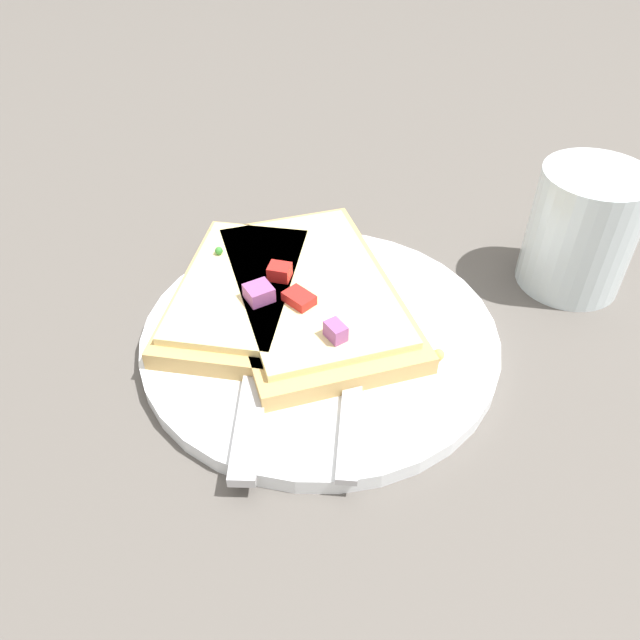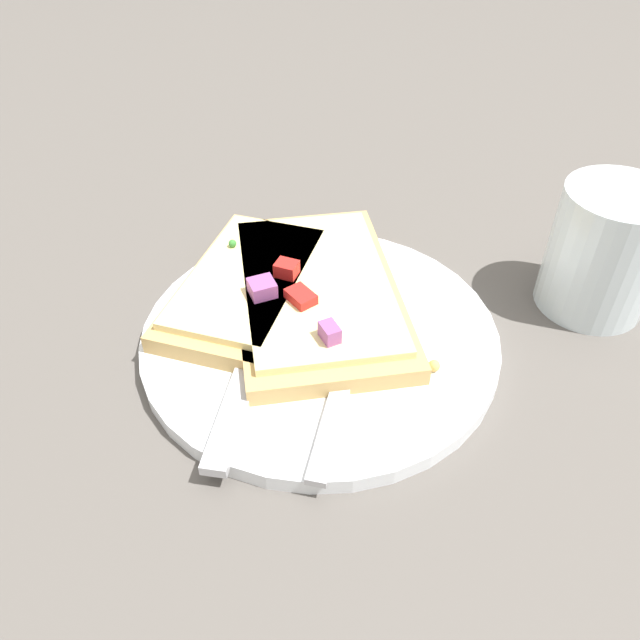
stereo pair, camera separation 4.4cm
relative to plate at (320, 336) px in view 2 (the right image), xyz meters
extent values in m
plane|color=#56514C|center=(0.00, 0.00, -0.01)|extent=(4.00, 4.00, 0.00)
cylinder|color=white|center=(0.00, 0.00, 0.00)|extent=(0.26, 0.26, 0.01)
cube|color=#B7B7BC|center=(0.03, -0.06, 0.01)|extent=(0.02, 0.13, 0.01)
cube|color=#B7B7BC|center=(0.03, 0.02, 0.01)|extent=(0.03, 0.05, 0.01)
cube|color=#B7B7BC|center=(0.04, 0.06, 0.01)|extent=(0.00, 0.03, 0.00)
cube|color=#B7B7BC|center=(0.03, 0.06, 0.01)|extent=(0.00, 0.03, 0.00)
cube|color=#B7B7BC|center=(0.02, 0.06, 0.01)|extent=(0.00, 0.03, 0.00)
cube|color=#B7B7BC|center=(0.01, 0.06, 0.01)|extent=(0.00, 0.03, 0.00)
cube|color=#B7B7BC|center=(-0.03, -0.09, 0.01)|extent=(0.02, 0.08, 0.01)
cube|color=#B7B7BC|center=(-0.04, 0.01, 0.01)|extent=(0.03, 0.13, 0.00)
cube|color=tan|center=(-0.01, 0.03, 0.01)|extent=(0.19, 0.23, 0.01)
cube|color=beige|center=(-0.01, 0.03, 0.02)|extent=(0.16, 0.20, 0.01)
cube|color=#934C8E|center=(0.01, -0.03, 0.03)|extent=(0.02, 0.02, 0.01)
cube|color=red|center=(-0.03, 0.03, 0.03)|extent=(0.02, 0.02, 0.01)
cube|color=red|center=(-0.02, 0.01, 0.03)|extent=(0.03, 0.03, 0.01)
cube|color=tan|center=(-0.06, 0.03, 0.01)|extent=(0.10, 0.17, 0.01)
cube|color=beige|center=(-0.06, 0.03, 0.02)|extent=(0.09, 0.15, 0.01)
cube|color=#934C8E|center=(-0.04, 0.01, 0.03)|extent=(0.02, 0.02, 0.01)
sphere|color=#388433|center=(-0.09, 0.06, 0.03)|extent=(0.01, 0.01, 0.01)
sphere|color=tan|center=(0.08, -0.02, 0.01)|extent=(0.01, 0.01, 0.01)
sphere|color=tan|center=(0.03, 0.03, 0.01)|extent=(0.01, 0.01, 0.01)
sphere|color=tan|center=(0.00, -0.06, 0.01)|extent=(0.01, 0.01, 0.01)
cylinder|color=silver|center=(0.19, 0.10, 0.04)|extent=(0.08, 0.08, 0.10)
camera|label=1|loc=(0.04, -0.33, 0.31)|focal=35.00mm
camera|label=2|loc=(0.08, -0.32, 0.31)|focal=35.00mm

